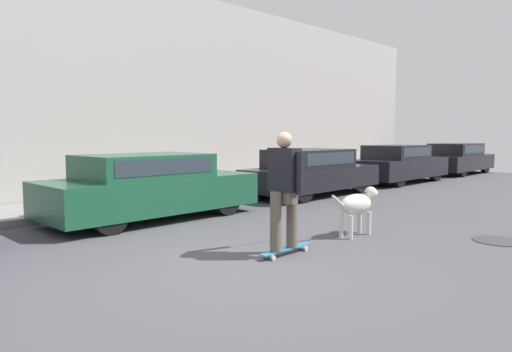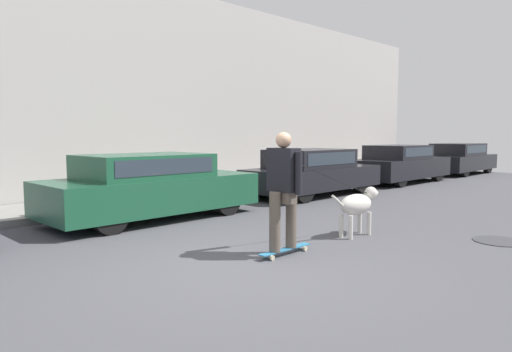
% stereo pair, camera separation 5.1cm
% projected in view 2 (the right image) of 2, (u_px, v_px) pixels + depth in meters
% --- Properties ---
extents(ground_plane, '(36.00, 36.00, 0.00)m').
position_uv_depth(ground_plane, '(248.00, 267.00, 5.73)').
color(ground_plane, '#47474C').
extents(back_wall, '(32.00, 0.30, 5.68)m').
position_uv_depth(back_wall, '(41.00, 83.00, 10.43)').
color(back_wall, '#B2ADA8').
rests_on(back_wall, ground_plane).
extents(sidewalk_curb, '(30.00, 2.05, 0.14)m').
position_uv_depth(sidewalk_curb, '(66.00, 209.00, 9.83)').
color(sidewalk_curb, gray).
rests_on(sidewalk_curb, ground_plane).
extents(parked_car_1, '(4.25, 1.82, 1.29)m').
position_uv_depth(parked_car_1, '(151.00, 187.00, 8.97)').
color(parked_car_1, black).
rests_on(parked_car_1, ground_plane).
extents(parked_car_2, '(4.27, 1.72, 1.27)m').
position_uv_depth(parked_car_2, '(313.00, 172.00, 12.49)').
color(parked_car_2, black).
rests_on(parked_car_2, ground_plane).
extents(parked_car_3, '(4.36, 1.71, 1.31)m').
position_uv_depth(parked_car_3, '(400.00, 164.00, 15.82)').
color(parked_car_3, black).
rests_on(parked_car_3, ground_plane).
extents(parked_car_4, '(4.29, 1.72, 1.30)m').
position_uv_depth(parked_car_4, '(459.00, 159.00, 19.32)').
color(parked_car_4, black).
rests_on(parked_car_4, ground_plane).
extents(dog, '(1.20, 0.36, 0.78)m').
position_uv_depth(dog, '(357.00, 205.00, 7.48)').
color(dog, beige).
rests_on(dog, ground_plane).
extents(skateboarder, '(2.61, 0.63, 1.70)m').
position_uv_depth(skateboarder, '(284.00, 186.00, 6.21)').
color(skateboarder, beige).
rests_on(skateboarder, ground_plane).
extents(manhole_cover, '(0.76, 0.76, 0.01)m').
position_uv_depth(manhole_cover, '(499.00, 241.00, 7.10)').
color(manhole_cover, '#38383D').
rests_on(manhole_cover, ground_plane).
extents(fire_hydrant, '(0.18, 0.18, 0.67)m').
position_uv_depth(fire_hydrant, '(231.00, 187.00, 11.40)').
color(fire_hydrant, '#4C5156').
rests_on(fire_hydrant, ground_plane).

